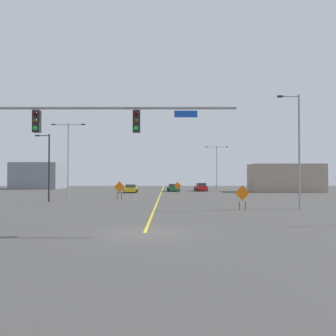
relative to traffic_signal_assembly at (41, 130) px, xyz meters
The scene contains 15 objects.
ground 6.90m from the traffic_signal_assembly, ahead, with size 153.81×153.81×0.00m, color #4C4947.
road_centre_stripe 43.29m from the traffic_signal_assembly, 83.47° to the left, with size 0.16×85.45×0.01m.
traffic_signal_assembly is the anchor object (origin of this frame).
street_lamp_mid_left 28.24m from the traffic_signal_assembly, 103.21° to the left, with size 4.19×0.24×9.24m.
street_lamp_far_left 55.21m from the traffic_signal_assembly, 73.65° to the left, with size 4.46×0.24×8.49m.
street_lamp_far_right 20.57m from the traffic_signal_assembly, 36.21° to the left, with size 1.84×0.24×9.34m.
street_lamp_near_right 21.08m from the traffic_signal_assembly, 107.88° to the left, with size 1.52×0.24×7.01m.
construction_sign_right_shoulder 23.44m from the traffic_signal_assembly, 88.68° to the left, with size 1.25×0.25×2.05m.
construction_sign_right_lane 37.21m from the traffic_signal_assembly, 78.46° to the left, with size 1.12×0.27×1.76m.
construction_sign_left_shoulder 17.03m from the traffic_signal_assembly, 44.19° to the left, with size 1.24×0.21×1.94m.
car_green_approaching 45.31m from the traffic_signal_assembly, 81.21° to the left, with size 2.13×4.20×1.28m.
car_yellow_mid 40.03m from the traffic_signal_assembly, 89.87° to the left, with size 2.01×3.96×1.30m.
car_red_near 47.12m from the traffic_signal_assembly, 75.52° to the left, with size 2.11×4.21×1.41m.
roadside_building_east 49.77m from the traffic_signal_assembly, 58.96° to the left, with size 11.63×5.75×4.62m.
roadside_building_west 60.46m from the traffic_signal_assembly, 110.06° to the left, with size 9.43×8.10×5.34m.
Camera 1 is at (1.10, -16.91, 2.71)m, focal length 38.15 mm.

